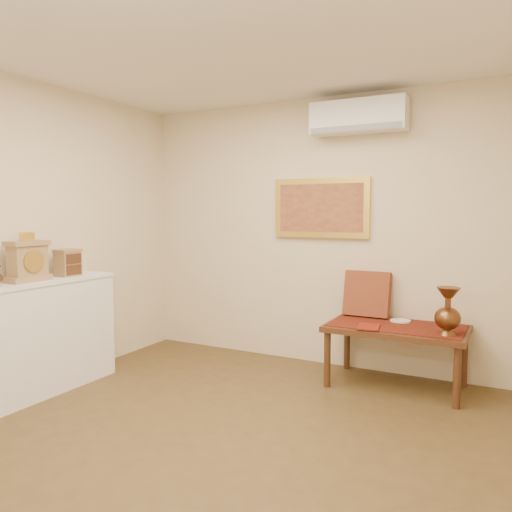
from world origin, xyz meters
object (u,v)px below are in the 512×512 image
Objects in this scene: wooden_chest at (68,262)px; low_table at (396,333)px; mantel_clock at (28,261)px; brass_urn_tall at (448,306)px; display_ledge at (8,345)px.

low_table is at bearing 25.11° from wooden_chest.
low_table is (2.68, 1.25, -0.62)m from wooden_chest.
low_table is at bearing 31.96° from mantel_clock.
display_ledge is at bearing -151.11° from brass_urn_tall.
brass_urn_tall is 3.48m from mantel_clock.
display_ledge is 0.70m from mantel_clock.
brass_urn_tall is 0.24× the size of display_ledge.
low_table is at bearing 35.10° from display_ledge.
wooden_chest is (-3.12, -1.09, 0.31)m from brass_urn_tall.
low_table is at bearing 159.89° from brass_urn_tall.
wooden_chest reaches higher than low_table.
mantel_clock reaches higher than display_ledge.
display_ledge is at bearing -89.85° from wooden_chest.
brass_urn_tall reaches higher than low_table.
brass_urn_tall is 0.56m from low_table.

